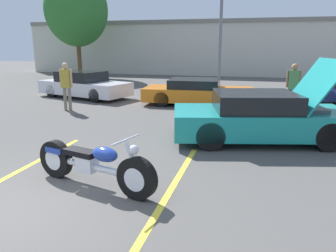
{
  "coord_description": "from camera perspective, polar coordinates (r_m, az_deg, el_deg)",
  "views": [
    {
      "loc": [
        3.66,
        -3.64,
        2.47
      ],
      "look_at": [
        1.96,
        2.82,
        0.8
      ],
      "focal_mm": 35.0,
      "sensor_mm": 36.0,
      "label": 1
    }
  ],
  "objects": [
    {
      "name": "parking_stripe_middle",
      "position": [
        7.25,
        -24.64,
        -7.18
      ],
      "size": [
        0.12,
        4.52,
        0.01
      ],
      "primitive_type": "cube",
      "color": "yellow",
      "rests_on": "ground"
    },
    {
      "name": "parking_stripe_back",
      "position": [
        5.86,
        0.61,
        -10.84
      ],
      "size": [
        0.12,
        4.52,
        0.01
      ],
      "primitive_type": "cube",
      "color": "yellow",
      "rests_on": "ground"
    },
    {
      "name": "far_building",
      "position": [
        28.69,
        7.67,
        13.63
      ],
      "size": [
        32.0,
        4.2,
        4.4
      ],
      "color": "beige",
      "rests_on": "ground"
    },
    {
      "name": "light_pole",
      "position": [
        19.48,
        9.49,
        18.55
      ],
      "size": [
        1.21,
        0.28,
        7.39
      ],
      "color": "slate",
      "rests_on": "ground"
    },
    {
      "name": "tree_background",
      "position": [
        26.52,
        -15.69,
        18.88
      ],
      "size": [
        4.62,
        4.62,
        7.61
      ],
      "color": "brown",
      "rests_on": "ground"
    },
    {
      "name": "motorcycle",
      "position": [
        5.94,
        -12.94,
        -6.52
      ],
      "size": [
        2.54,
        0.95,
        1.0
      ],
      "rotation": [
        0.0,
        0.0,
        -0.26
      ],
      "color": "black",
      "rests_on": "ground"
    },
    {
      "name": "show_car_hood_open",
      "position": [
        8.86,
        15.94,
        1.49
      ],
      "size": [
        4.83,
        2.94,
        2.12
      ],
      "rotation": [
        0.0,
        0.0,
        0.23
      ],
      "color": "teal",
      "rests_on": "ground"
    },
    {
      "name": "parked_car_left_row",
      "position": [
        16.21,
        -14.41,
        6.9
      ],
      "size": [
        4.83,
        2.97,
        1.24
      ],
      "rotation": [
        0.0,
        0.0,
        -0.28
      ],
      "color": "silver",
      "rests_on": "ground"
    },
    {
      "name": "parked_car_mid_row",
      "position": [
        13.86,
        5.17,
        5.88
      ],
      "size": [
        4.62,
        2.12,
        1.07
      ],
      "rotation": [
        0.0,
        0.0,
        0.06
      ],
      "color": "orange",
      "rests_on": "ground"
    },
    {
      "name": "spectator_near_motorcycle",
      "position": [
        13.04,
        -17.31,
        7.31
      ],
      "size": [
        0.52,
        0.24,
        1.81
      ],
      "color": "gray",
      "rests_on": "ground"
    },
    {
      "name": "spectator_by_show_car",
      "position": [
        12.87,
        20.99,
        6.91
      ],
      "size": [
        0.52,
        0.24,
        1.8
      ],
      "color": "#333338",
      "rests_on": "ground"
    }
  ]
}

